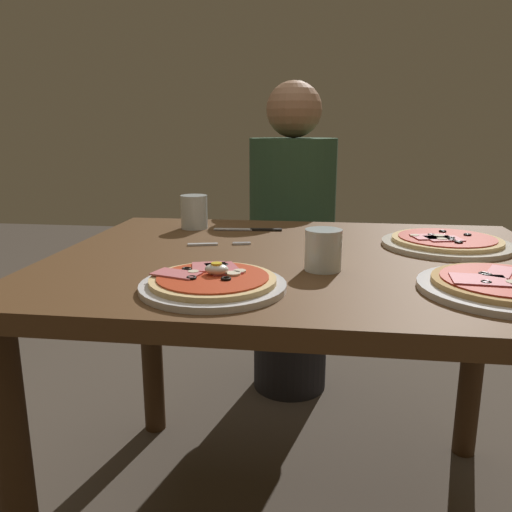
{
  "coord_description": "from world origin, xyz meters",
  "views": [
    {
      "loc": [
        0.05,
        -1.16,
        1.01
      ],
      "look_at": [
        -0.09,
        -0.14,
        0.76
      ],
      "focal_mm": 36.25,
      "sensor_mm": 36.0,
      "label": 1
    }
  ],
  "objects_px": {
    "pizza_foreground": "(213,283)",
    "diner_person": "(292,251)",
    "pizza_across_left": "(446,242)",
    "water_glass_near": "(323,253)",
    "knife": "(253,229)",
    "dining_table": "(302,301)",
    "fork": "(214,244)",
    "water_glass_far": "(194,214)",
    "pizza_across_right": "(504,286)"
  },
  "relations": [
    {
      "from": "pizza_foreground",
      "to": "diner_person",
      "type": "bearing_deg",
      "value": 85.85
    },
    {
      "from": "pizza_across_left",
      "to": "water_glass_near",
      "type": "bearing_deg",
      "value": -139.45
    },
    {
      "from": "pizza_foreground",
      "to": "knife",
      "type": "bearing_deg",
      "value": 90.65
    },
    {
      "from": "dining_table",
      "to": "fork",
      "type": "distance_m",
      "value": 0.26
    },
    {
      "from": "water_glass_far",
      "to": "fork",
      "type": "bearing_deg",
      "value": -63.82
    },
    {
      "from": "water_glass_near",
      "to": "pizza_foreground",
      "type": "bearing_deg",
      "value": -140.97
    },
    {
      "from": "pizza_foreground",
      "to": "pizza_across_left",
      "type": "bearing_deg",
      "value": 39.95
    },
    {
      "from": "dining_table",
      "to": "water_glass_near",
      "type": "xyz_separation_m",
      "value": [
        0.05,
        -0.12,
        0.15
      ]
    },
    {
      "from": "water_glass_far",
      "to": "diner_person",
      "type": "bearing_deg",
      "value": 61.4
    },
    {
      "from": "dining_table",
      "to": "pizza_across_right",
      "type": "bearing_deg",
      "value": -31.63
    },
    {
      "from": "water_glass_near",
      "to": "pizza_across_right",
      "type": "bearing_deg",
      "value": -18.4
    },
    {
      "from": "water_glass_near",
      "to": "pizza_across_left",
      "type": "bearing_deg",
      "value": 40.55
    },
    {
      "from": "pizza_foreground",
      "to": "water_glass_near",
      "type": "relative_size",
      "value": 3.14
    },
    {
      "from": "diner_person",
      "to": "knife",
      "type": "bearing_deg",
      "value": 80.35
    },
    {
      "from": "pizza_foreground",
      "to": "water_glass_far",
      "type": "relative_size",
      "value": 2.77
    },
    {
      "from": "pizza_foreground",
      "to": "diner_person",
      "type": "xyz_separation_m",
      "value": [
        0.08,
        1.04,
        -0.18
      ]
    },
    {
      "from": "fork",
      "to": "diner_person",
      "type": "distance_m",
      "value": 0.72
    },
    {
      "from": "dining_table",
      "to": "diner_person",
      "type": "xyz_separation_m",
      "value": [
        -0.07,
        0.76,
        -0.06
      ]
    },
    {
      "from": "pizza_across_right",
      "to": "diner_person",
      "type": "height_order",
      "value": "diner_person"
    },
    {
      "from": "dining_table",
      "to": "water_glass_near",
      "type": "height_order",
      "value": "water_glass_near"
    },
    {
      "from": "pizza_across_left",
      "to": "pizza_across_right",
      "type": "relative_size",
      "value": 1.04
    },
    {
      "from": "knife",
      "to": "fork",
      "type": "bearing_deg",
      "value": -109.03
    },
    {
      "from": "dining_table",
      "to": "pizza_across_left",
      "type": "relative_size",
      "value": 3.69
    },
    {
      "from": "knife",
      "to": "diner_person",
      "type": "height_order",
      "value": "diner_person"
    },
    {
      "from": "pizza_across_left",
      "to": "diner_person",
      "type": "height_order",
      "value": "diner_person"
    },
    {
      "from": "pizza_across_left",
      "to": "fork",
      "type": "relative_size",
      "value": 1.99
    },
    {
      "from": "pizza_across_right",
      "to": "knife",
      "type": "bearing_deg",
      "value": 135.98
    },
    {
      "from": "fork",
      "to": "diner_person",
      "type": "bearing_deg",
      "value": 77.5
    },
    {
      "from": "pizza_across_left",
      "to": "pizza_foreground",
      "type": "bearing_deg",
      "value": -140.05
    },
    {
      "from": "pizza_foreground",
      "to": "pizza_across_left",
      "type": "height_order",
      "value": "pizza_foreground"
    },
    {
      "from": "pizza_across_right",
      "to": "fork",
      "type": "relative_size",
      "value": 1.92
    },
    {
      "from": "pizza_foreground",
      "to": "fork",
      "type": "relative_size",
      "value": 1.71
    },
    {
      "from": "dining_table",
      "to": "water_glass_far",
      "type": "distance_m",
      "value": 0.47
    },
    {
      "from": "pizza_foreground",
      "to": "pizza_across_right",
      "type": "xyz_separation_m",
      "value": [
        0.52,
        0.05,
        -0.0
      ]
    },
    {
      "from": "water_glass_near",
      "to": "knife",
      "type": "height_order",
      "value": "water_glass_near"
    },
    {
      "from": "water_glass_near",
      "to": "fork",
      "type": "bearing_deg",
      "value": 143.86
    },
    {
      "from": "pizza_across_left",
      "to": "water_glass_near",
      "type": "distance_m",
      "value": 0.39
    },
    {
      "from": "dining_table",
      "to": "water_glass_near",
      "type": "distance_m",
      "value": 0.2
    },
    {
      "from": "dining_table",
      "to": "water_glass_far",
      "type": "height_order",
      "value": "water_glass_far"
    },
    {
      "from": "water_glass_near",
      "to": "fork",
      "type": "height_order",
      "value": "water_glass_near"
    },
    {
      "from": "dining_table",
      "to": "diner_person",
      "type": "height_order",
      "value": "diner_person"
    },
    {
      "from": "pizza_across_right",
      "to": "diner_person",
      "type": "distance_m",
      "value": 1.1
    },
    {
      "from": "dining_table",
      "to": "pizza_foreground",
      "type": "height_order",
      "value": "pizza_foreground"
    },
    {
      "from": "pizza_across_left",
      "to": "water_glass_far",
      "type": "distance_m",
      "value": 0.69
    },
    {
      "from": "pizza_foreground",
      "to": "fork",
      "type": "height_order",
      "value": "pizza_foreground"
    },
    {
      "from": "dining_table",
      "to": "diner_person",
      "type": "distance_m",
      "value": 0.76
    },
    {
      "from": "pizza_across_left",
      "to": "knife",
      "type": "bearing_deg",
      "value": 164.1
    },
    {
      "from": "diner_person",
      "to": "water_glass_near",
      "type": "bearing_deg",
      "value": 97.84
    },
    {
      "from": "pizza_across_right",
      "to": "knife",
      "type": "relative_size",
      "value": 1.53
    },
    {
      "from": "knife",
      "to": "water_glass_near",
      "type": "bearing_deg",
      "value": -63.1
    }
  ]
}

